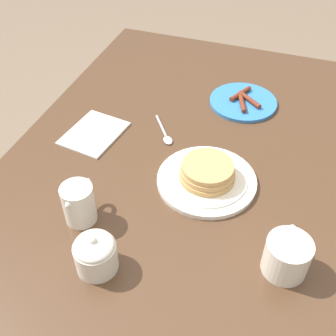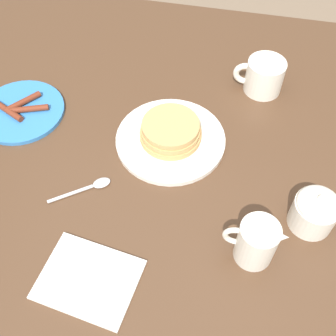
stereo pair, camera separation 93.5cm
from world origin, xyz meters
The scene contains 9 objects.
ground_plane centered at (0.00, 0.00, 0.00)m, with size 8.00×8.00×0.00m, color #7A6651.
dining_table centered at (0.00, 0.00, 0.65)m, with size 1.39×1.04×0.76m.
pancake_plate centered at (-0.01, 0.00, 0.78)m, with size 0.24×0.24×0.06m.
side_plate_bacon centered at (0.35, -0.01, 0.77)m, with size 0.20×0.20×0.02m.
coffee_mug centered at (-0.19, -0.21, 0.80)m, with size 0.12×0.09×0.08m.
creamer_pitcher centered at (-0.20, 0.23, 0.81)m, with size 0.11×0.07×0.10m.
sugar_bowl centered at (-0.31, 0.14, 0.80)m, with size 0.08×0.08×0.09m.
napkin centered at (0.07, 0.34, 0.76)m, with size 0.18×0.15×0.01m.
spoon centered at (0.13, 0.15, 0.76)m, with size 0.11×0.09×0.01m.
Camera 2 is at (-0.12, 0.58, 1.47)m, focal length 45.00 mm.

